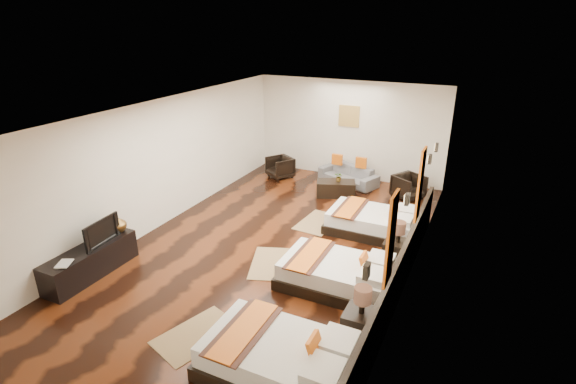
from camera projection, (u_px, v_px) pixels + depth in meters
The scene contains 30 objects.
floor at pixel (273, 246), 8.94m from camera, with size 5.50×9.50×0.01m, color black.
ceiling at pixel (271, 111), 7.89m from camera, with size 5.50×9.50×0.01m, color white.
back_wall at pixel (348, 130), 12.40m from camera, with size 5.50×0.01×2.80m, color silver.
left_wall at pixel (161, 164), 9.52m from camera, with size 0.01×9.50×2.80m, color silver.
right_wall at pixel (416, 207), 7.32m from camera, with size 0.01×9.50×2.80m, color silver.
headboard_panel at pixel (398, 278), 7.02m from camera, with size 0.08×6.60×0.90m, color black.
bed_near at pixel (282, 358), 5.63m from camera, with size 2.04×1.28×0.78m.
bed_mid at pixel (339, 274), 7.51m from camera, with size 1.97×1.24×0.75m.
bed_far at pixel (374, 222), 9.43m from camera, with size 1.93×1.21×0.74m.
nightstand_a at pixel (361, 324), 6.17m from camera, with size 0.47×0.47×0.93m.
nightstand_b at pixel (397, 250), 8.13m from camera, with size 0.46×0.46×0.91m.
jute_mat_near at pixel (197, 335), 6.43m from camera, with size 0.75×1.20×0.01m, color olive.
jute_mat_mid at pixel (271, 263), 8.30m from camera, with size 0.75×1.20×0.01m, color olive.
jute_mat_far at pixel (318, 222), 9.96m from camera, with size 0.75×1.20×0.01m, color olive.
tv_console at pixel (91, 261), 7.85m from camera, with size 0.50×1.80×0.55m, color black.
tv at pixel (99, 231), 7.84m from camera, with size 0.83×0.11×0.48m, color black.
book at pixel (58, 264), 7.22m from camera, with size 0.22×0.29×0.03m, color black.
figurine at pixel (117, 223), 8.29m from camera, with size 0.34×0.34×0.35m, color brown.
sofa at pixel (348, 175), 12.27m from camera, with size 1.73×0.67×0.50m, color slate.
armchair_left at pixel (280, 167), 12.69m from camera, with size 0.66×0.68×0.62m, color black.
armchair_right at pixel (409, 187), 11.20m from camera, with size 0.68×0.70×0.64m, color black.
coffee_table at pixel (336, 188), 11.41m from camera, with size 1.00×0.50×0.40m, color black.
table_plant at pixel (339, 177), 11.31m from camera, with size 0.22×0.19×0.25m, color #286220.
orange_panel_a at pixel (391, 240), 5.63m from camera, with size 0.04×0.40×1.30m, color #D86014.
orange_panel_b at pixel (420, 185), 7.47m from camera, with size 0.04×0.40×1.30m, color #D86014.
sconce_near at pixel (366, 271), 4.66m from camera, with size 0.07×0.12×0.18m.
sconce_mid at pixel (407, 199), 6.50m from camera, with size 0.07×0.12×0.18m.
sconce_far at pixel (430, 159), 8.34m from camera, with size 0.07×0.12×0.18m.
sconce_lounge at pixel (436, 147), 9.10m from camera, with size 0.07×0.12×0.18m.
gold_artwork at pixel (349, 116), 12.23m from camera, with size 0.60×0.04×0.60m, color #AD873F.
Camera 1 is at (3.67, -6.98, 4.38)m, focal length 27.00 mm.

